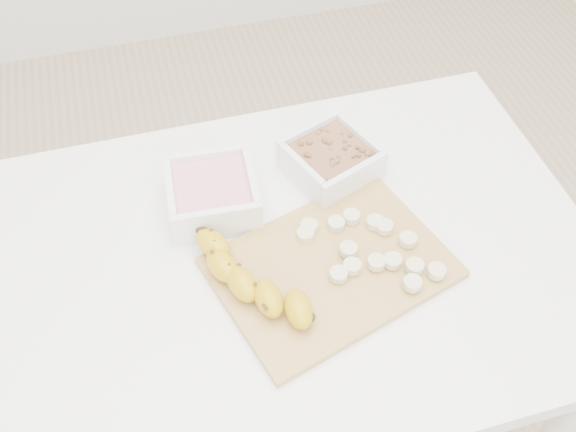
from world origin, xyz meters
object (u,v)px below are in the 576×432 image
object	(u,v)px
cutting_board	(331,267)
banana	(253,281)
table	(293,286)
bowl_yogurt	(213,194)
bowl_granola	(331,160)

from	to	relation	value
cutting_board	banana	distance (m)	0.13
table	cutting_board	distance (m)	0.12
bowl_yogurt	banana	distance (m)	0.19
bowl_yogurt	banana	world-z (taller)	bowl_yogurt
bowl_granola	cutting_board	world-z (taller)	bowl_granola
bowl_yogurt	cutting_board	xyz separation A→B (m)	(0.15, -0.18, -0.03)
table	cutting_board	size ratio (longest dim) A/B	2.82
table	banana	bearing A→B (deg)	-143.68
bowl_yogurt	cutting_board	size ratio (longest dim) A/B	0.44
bowl_yogurt	banana	bearing A→B (deg)	-82.66
banana	cutting_board	bearing A→B (deg)	-16.88
table	banana	size ratio (longest dim) A/B	4.27
table	bowl_granola	distance (m)	0.23
bowl_yogurt	bowl_granola	bearing A→B (deg)	6.20
cutting_board	banana	size ratio (longest dim) A/B	1.52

